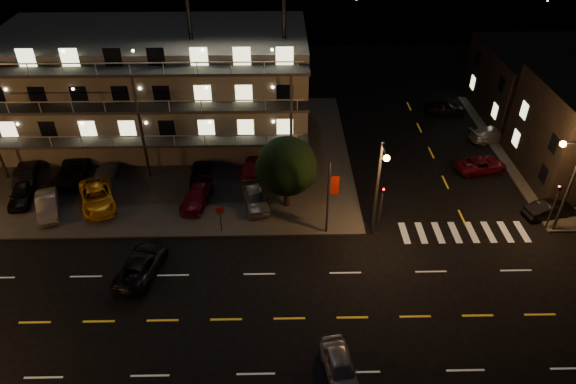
{
  "coord_description": "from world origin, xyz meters",
  "views": [
    {
      "loc": [
        1.48,
        -21.76,
        25.36
      ],
      "look_at": [
        2.07,
        8.0,
        4.14
      ],
      "focal_mm": 32.0,
      "sensor_mm": 36.0,
      "label": 1
    }
  ],
  "objects_px": {
    "road_car_east": "(340,367)",
    "road_car_west": "(141,264)",
    "lot_car_4": "(255,197)",
    "tree": "(286,168)",
    "side_car_0": "(550,210)",
    "lot_car_2": "(97,197)",
    "lot_car_7": "(105,174)"
  },
  "relations": [
    {
      "from": "lot_car_2",
      "to": "lot_car_7",
      "type": "relative_size",
      "value": 1.28
    },
    {
      "from": "road_car_east",
      "to": "road_car_west",
      "type": "height_order",
      "value": "road_car_west"
    },
    {
      "from": "tree",
      "to": "road_car_east",
      "type": "xyz_separation_m",
      "value": [
        2.74,
        -15.92,
        -3.09
      ]
    },
    {
      "from": "lot_car_7",
      "to": "lot_car_4",
      "type": "bearing_deg",
      "value": 164.86
    },
    {
      "from": "side_car_0",
      "to": "lot_car_7",
      "type": "bearing_deg",
      "value": 69.16
    },
    {
      "from": "lot_car_2",
      "to": "side_car_0",
      "type": "height_order",
      "value": "lot_car_2"
    },
    {
      "from": "side_car_0",
      "to": "lot_car_4",
      "type": "bearing_deg",
      "value": 73.64
    },
    {
      "from": "tree",
      "to": "side_car_0",
      "type": "distance_m",
      "value": 21.18
    },
    {
      "from": "lot_car_2",
      "to": "tree",
      "type": "bearing_deg",
      "value": -23.35
    },
    {
      "from": "tree",
      "to": "lot_car_2",
      "type": "bearing_deg",
      "value": 178.51
    },
    {
      "from": "tree",
      "to": "lot_car_7",
      "type": "relative_size",
      "value": 1.43
    },
    {
      "from": "side_car_0",
      "to": "tree",
      "type": "bearing_deg",
      "value": 73.33
    },
    {
      "from": "lot_car_4",
      "to": "road_car_west",
      "type": "relative_size",
      "value": 0.87
    },
    {
      "from": "side_car_0",
      "to": "road_car_east",
      "type": "distance_m",
      "value": 23.06
    },
    {
      "from": "lot_car_4",
      "to": "road_car_west",
      "type": "bearing_deg",
      "value": -148.52
    },
    {
      "from": "lot_car_4",
      "to": "lot_car_7",
      "type": "height_order",
      "value": "lot_car_4"
    },
    {
      "from": "tree",
      "to": "lot_car_7",
      "type": "bearing_deg",
      "value": 165.79
    },
    {
      "from": "tree",
      "to": "road_car_west",
      "type": "height_order",
      "value": "tree"
    },
    {
      "from": "lot_car_2",
      "to": "road_car_west",
      "type": "height_order",
      "value": "lot_car_2"
    },
    {
      "from": "road_car_east",
      "to": "road_car_west",
      "type": "bearing_deg",
      "value": 138.16
    },
    {
      "from": "lot_car_7",
      "to": "side_car_0",
      "type": "distance_m",
      "value": 37.03
    },
    {
      "from": "lot_car_4",
      "to": "lot_car_2",
      "type": "bearing_deg",
      "value": 165.72
    },
    {
      "from": "tree",
      "to": "lot_car_2",
      "type": "xyz_separation_m",
      "value": [
        -15.35,
        0.4,
        -2.88
      ]
    },
    {
      "from": "lot_car_7",
      "to": "road_car_east",
      "type": "relative_size",
      "value": 1.03
    },
    {
      "from": "lot_car_2",
      "to": "lot_car_4",
      "type": "bearing_deg",
      "value": -23.3
    },
    {
      "from": "lot_car_2",
      "to": "road_car_east",
      "type": "relative_size",
      "value": 1.32
    },
    {
      "from": "lot_car_7",
      "to": "road_car_east",
      "type": "bearing_deg",
      "value": 134.2
    },
    {
      "from": "lot_car_2",
      "to": "road_car_west",
      "type": "relative_size",
      "value": 1.07
    },
    {
      "from": "lot_car_7",
      "to": "side_car_0",
      "type": "bearing_deg",
      "value": 172.55
    },
    {
      "from": "lot_car_4",
      "to": "lot_car_7",
      "type": "bearing_deg",
      "value": 150.66
    },
    {
      "from": "tree",
      "to": "lot_car_2",
      "type": "relative_size",
      "value": 1.12
    },
    {
      "from": "lot_car_2",
      "to": "side_car_0",
      "type": "bearing_deg",
      "value": -25.16
    }
  ]
}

